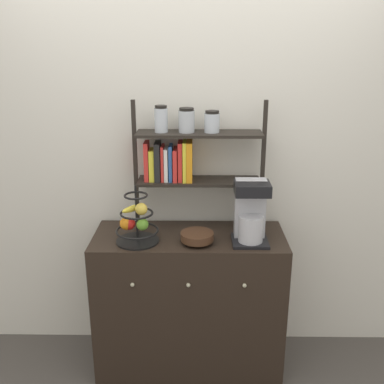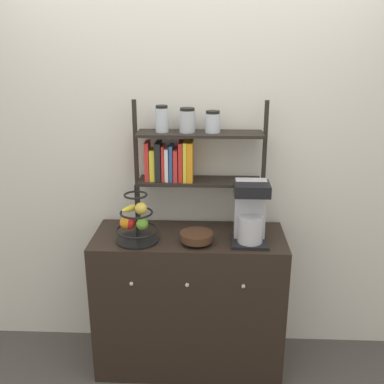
% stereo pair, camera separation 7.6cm
% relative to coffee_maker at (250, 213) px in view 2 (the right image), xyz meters
% --- Properties ---
extents(wall_back, '(7.00, 0.05, 2.60)m').
position_rel_coffee_maker_xyz_m(wall_back, '(-0.36, 0.36, 0.21)').
color(wall_back, silver).
rests_on(wall_back, ground_plane).
extents(sideboard, '(1.16, 0.49, 0.91)m').
position_rel_coffee_maker_xyz_m(sideboard, '(-0.36, 0.07, -0.63)').
color(sideboard, black).
rests_on(sideboard, ground_plane).
extents(coffee_maker, '(0.21, 0.20, 0.37)m').
position_rel_coffee_maker_xyz_m(coffee_maker, '(0.00, 0.00, 0.00)').
color(coffee_maker, black).
rests_on(coffee_maker, sideboard).
extents(fruit_stand, '(0.25, 0.25, 0.35)m').
position_rel_coffee_maker_xyz_m(fruit_stand, '(-0.66, -0.01, -0.06)').
color(fruit_stand, black).
rests_on(fruit_stand, sideboard).
extents(wooden_bowl, '(0.19, 0.19, 0.07)m').
position_rel_coffee_maker_xyz_m(wooden_bowl, '(-0.31, -0.03, -0.14)').
color(wooden_bowl, '#422819').
rests_on(wooden_bowl, sideboard).
extents(shelf_hutch, '(0.80, 0.20, 0.80)m').
position_rel_coffee_maker_xyz_m(shelf_hutch, '(-0.39, 0.21, 0.30)').
color(shelf_hutch, black).
rests_on(shelf_hutch, sideboard).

